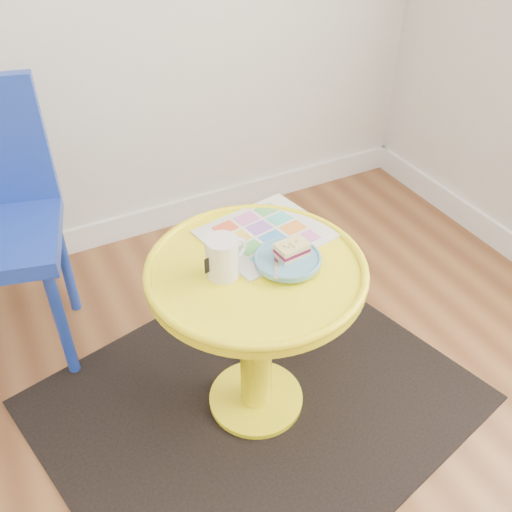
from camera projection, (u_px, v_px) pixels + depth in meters
name	position (u px, v px, depth m)	size (l,w,h in m)	color
rug	(256.00, 400.00, 1.92)	(1.30, 1.10, 0.01)	black
side_table	(256.00, 311.00, 1.66)	(0.61, 0.61, 0.58)	yellow
newspaper	(266.00, 233.00, 1.68)	(0.34, 0.29, 0.01)	silver
mug	(223.00, 256.00, 1.50)	(0.13, 0.09, 0.12)	white
plate	(288.00, 260.00, 1.56)	(0.18, 0.18, 0.02)	#5896BA
cake_slice	(292.00, 249.00, 1.55)	(0.09, 0.07, 0.04)	#D3BC8C
fork	(276.00, 260.00, 1.54)	(0.08, 0.13, 0.00)	silver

